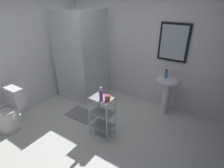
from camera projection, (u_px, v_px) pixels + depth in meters
The scene contains 12 objects.
ground_plane at pixel (91, 144), 2.92m from camera, with size 4.20×4.20×0.02m, color silver.
wall_back at pixel (143, 47), 3.76m from camera, with size 4.20×0.14×2.50m.
wall_left at pixel (11, 54), 3.28m from camera, with size 0.10×4.20×2.50m, color white.
shower_stall at pixel (84, 78), 4.20m from camera, with size 0.92×0.92×2.00m.
pedestal_sink at pixel (167, 89), 3.45m from camera, with size 0.46×0.37×0.81m.
sink_faucet at pixel (171, 74), 3.42m from camera, with size 0.03×0.03×0.10m, color silver.
toilet at pixel (10, 113), 3.15m from camera, with size 0.37×0.49×0.76m.
storage_cart at pixel (102, 113), 2.95m from camera, with size 0.38×0.28×0.74m.
hand_soap_bottle at pixel (166, 74), 3.34m from camera, with size 0.06×0.06×0.17m.
conditioner_bottle_purple at pixel (101, 95), 2.69m from camera, with size 0.06×0.06×0.24m.
rinse_cup at pixel (107, 98), 2.70m from camera, with size 0.08×0.08×0.10m, color #B24742.
bath_mat at pixel (82, 114), 3.64m from camera, with size 0.60×0.40×0.02m, color gray.
Camera 1 is at (1.49, -1.65, 2.17)m, focal length 27.99 mm.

